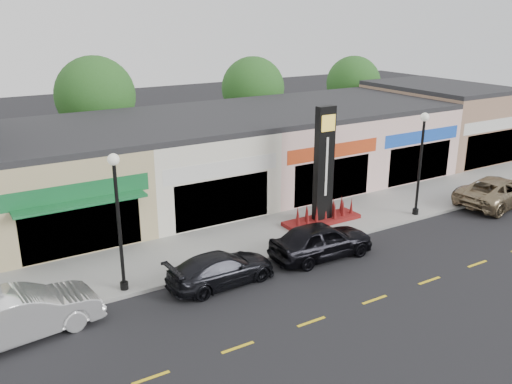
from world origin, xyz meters
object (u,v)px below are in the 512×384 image
Objects in this scene: lamp_east_near at (421,154)px; pylon_sign at (323,183)px; car_gold_suv at (498,191)px; lamp_west_near at (118,209)px; car_dark_sedan at (221,269)px; car_black_sedan at (321,240)px; car_white_van at (22,314)px.

lamp_east_near is 5.42m from pylon_sign.
pylon_sign reaches higher than car_gold_suv.
lamp_west_near is at bearing -171.23° from pylon_sign.
lamp_west_near reaches higher than car_dark_sedan.
car_black_sedan is (-7.43, -1.40, -2.66)m from lamp_east_near.
lamp_east_near is at bearing -18.75° from pylon_sign.
car_gold_suv is at bearing -96.56° from car_white_van.
car_black_sedan is at bearing -128.14° from pylon_sign.
lamp_west_near is 0.95× the size of car_gold_suv.
pylon_sign is 4.20m from car_black_sedan.
car_dark_sedan is (3.60, -1.31, -2.82)m from lamp_west_near.
lamp_east_near is at bearing 0.00° from lamp_west_near.
pylon_sign is (11.00, 1.70, -1.20)m from lamp_west_near.
lamp_west_near is at bearing 80.66° from car_gold_suv.
car_black_sedan is (-2.43, -3.10, -1.46)m from pylon_sign.
car_black_sedan is at bearing 85.08° from car_gold_suv.
lamp_east_near is 12.79m from car_dark_sedan.
car_dark_sedan is 4.97m from car_black_sedan.
car_white_van is (-19.86, -1.19, -2.62)m from lamp_east_near.
car_white_van is at bearing 90.88° from car_black_sedan.
car_white_van reaches higher than car_gold_suv.
lamp_east_near is 1.06× the size of car_white_van.
car_dark_sedan is at bearing -20.06° from lamp_west_near.
pylon_sign is 8.15m from car_dark_sedan.
lamp_west_near is 16.00m from lamp_east_near.
lamp_east_near is 20.07m from car_white_van.
car_white_van reaches higher than car_dark_sedan.
car_gold_suv is (5.48, -1.01, -2.67)m from lamp_east_near.
pylon_sign is 1.32× the size of car_dark_sedan.
lamp_east_near is 1.20× the size of car_dark_sedan.
car_black_sedan is at bearing -169.33° from lamp_east_near.
lamp_west_near is 0.91× the size of pylon_sign.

